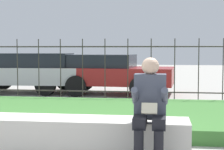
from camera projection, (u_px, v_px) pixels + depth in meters
stone_bench at (78, 139)px, 4.90m from camera, size 2.89×0.59×0.50m
person_seated_reader at (150, 107)px, 4.41m from camera, size 0.42×0.73×1.30m
grass_berm at (88, 115)px, 7.36m from camera, size 10.71×3.46×0.22m
iron_fence at (105, 70)px, 9.47m from camera, size 8.71×0.03×1.67m
car_parked_center at (97, 72)px, 11.85m from camera, size 4.79×2.23×1.24m
car_parked_left at (35, 71)px, 12.03m from camera, size 4.72×2.05×1.28m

